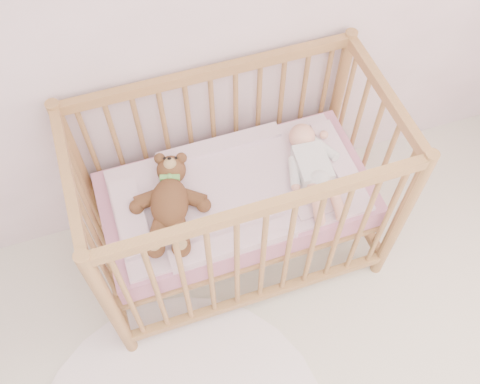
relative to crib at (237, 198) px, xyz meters
name	(u,v)px	position (x,y,z in m)	size (l,w,h in m)	color
crib	(237,198)	(0.00, 0.00, 0.00)	(1.36, 0.76, 1.00)	#B7814D
mattress	(237,199)	(0.00, 0.00, -0.01)	(1.22, 0.62, 0.13)	#C57A91
blanket	(236,190)	(0.00, 0.00, 0.06)	(1.10, 0.58, 0.06)	#E9A0BD
baby	(313,164)	(0.35, -0.02, 0.14)	(0.26, 0.55, 0.13)	silver
teddy_bear	(169,203)	(-0.31, -0.02, 0.15)	(0.36, 0.52, 0.14)	brown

